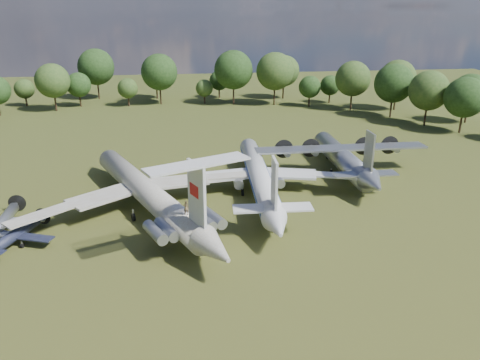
{
  "coord_description": "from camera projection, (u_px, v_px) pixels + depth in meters",
  "views": [
    {
      "loc": [
        3.66,
        -68.77,
        29.14
      ],
      "look_at": [
        12.36,
        -4.58,
        5.0
      ],
      "focal_mm": 35.0,
      "sensor_mm": 36.0,
      "label": 1
    }
  ],
  "objects": [
    {
      "name": "small_prop_northwest",
      "position": [
        4.0,
        224.0,
        64.16
      ],
      "size": [
        11.14,
        15.02,
        2.18
      ],
      "primitive_type": null,
      "rotation": [
        0.0,
        0.0,
        0.02
      ],
      "color": "#A5A8AD",
      "rests_on": "ground"
    },
    {
      "name": "il62_airliner",
      "position": [
        147.0,
        196.0,
        69.75
      ],
      "size": [
        56.32,
        62.32,
        4.99
      ],
      "primitive_type": null,
      "rotation": [
        0.0,
        0.0,
        0.42
      ],
      "color": "silver",
      "rests_on": "ground"
    },
    {
      "name": "small_prop_west",
      "position": [
        14.0,
        238.0,
        60.25
      ],
      "size": [
        14.61,
        16.83,
        2.07
      ],
      "primitive_type": null,
      "rotation": [
        0.0,
        0.0,
        -0.36
      ],
      "color": "black",
      "rests_on": "ground"
    },
    {
      "name": "tu104_jet",
      "position": [
        259.0,
        180.0,
        76.96
      ],
      "size": [
        37.42,
        48.47,
        4.67
      ],
      "primitive_type": null,
      "rotation": [
        0.0,
        0.0,
        -0.05
      ],
      "color": "silver",
      "rests_on": "ground"
    },
    {
      "name": "an12_transport",
      "position": [
        342.0,
        161.0,
        86.19
      ],
      "size": [
        32.39,
        36.11,
        4.7
      ],
      "primitive_type": null,
      "rotation": [
        0.0,
        0.0,
        -0.01
      ],
      "color": "#A9ABB1",
      "rests_on": "ground"
    },
    {
      "name": "ground",
      "position": [
        158.0,
        203.0,
        73.57
      ],
      "size": [
        300.0,
        300.0,
        0.0
      ],
      "primitive_type": "plane",
      "color": "#213712",
      "rests_on": "ground"
    },
    {
      "name": "person_on_il62",
      "position": [
        186.0,
        208.0,
        57.4
      ],
      "size": [
        0.75,
        0.58,
        1.83
      ],
      "primitive_type": "imported",
      "rotation": [
        0.0,
        0.0,
        3.38
      ],
      "color": "olive",
      "rests_on": "il62_airliner"
    }
  ]
}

